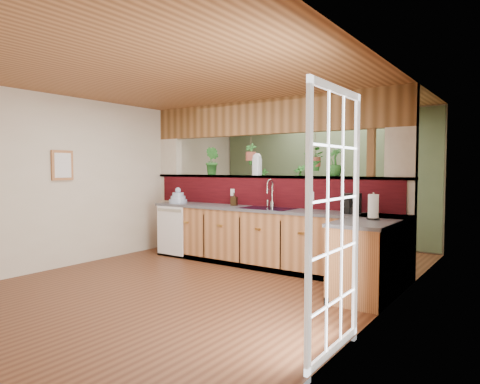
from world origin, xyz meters
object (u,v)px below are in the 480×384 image
Objects in this scene: soap_dispenser at (234,199)px; shelving_console at (283,216)px; faucet at (271,192)px; paper_towel at (373,207)px; glass_jar at (257,164)px; dish_stack at (178,198)px; coffee_maker at (351,204)px.

soap_dispenser is 0.13× the size of shelving_console.
shelving_console is at bearing 114.68° from faucet.
glass_jar is (-2.19, 0.87, 0.53)m from paper_towel.
soap_dispenser is at bearing -103.63° from shelving_console.
glass_jar is 2.26m from shelving_console.
shelving_console is (-0.32, 2.18, -0.50)m from soap_dispenser.
soap_dispenser is (1.07, 0.17, 0.02)m from dish_stack.
glass_jar is at bearing 18.87° from dish_stack.
coffee_maker is 0.17× the size of shelving_console.
soap_dispenser is at bearing 166.50° from paper_towel.
soap_dispenser is 0.76× the size of coffee_maker.
shelving_console is at bearing 98.40° from soap_dispenser.
faucet is at bearing -87.35° from shelving_console.
soap_dispenser is 0.65× the size of paper_towel.
coffee_maker is at bearing -11.68° from glass_jar.
shelving_console is (-0.58, 1.90, -1.07)m from glass_jar.
paper_towel is (0.46, -0.51, 0.02)m from coffee_maker.
paper_towel is at bearing -13.50° from soap_dispenser.
shelving_console is at bearing 135.02° from paper_towel.
coffee_maker reaches higher than soap_dispenser.
soap_dispenser is at bearing -174.36° from faucet.
soap_dispenser is at bearing -132.63° from glass_jar.
dish_stack is at bearing -161.13° from glass_jar.
soap_dispenser is 1.99m from coffee_maker.
glass_jar reaches higher than shelving_console.
faucet is 1.62× the size of coffee_maker.
glass_jar reaches higher than dish_stack.
paper_towel is (2.45, -0.59, 0.04)m from soap_dispenser.
dish_stack is 1.52m from glass_jar.
soap_dispenser is 0.57× the size of glass_jar.
glass_jar reaches higher than coffee_maker.
shelving_console is (-2.77, 2.77, -0.55)m from paper_towel.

